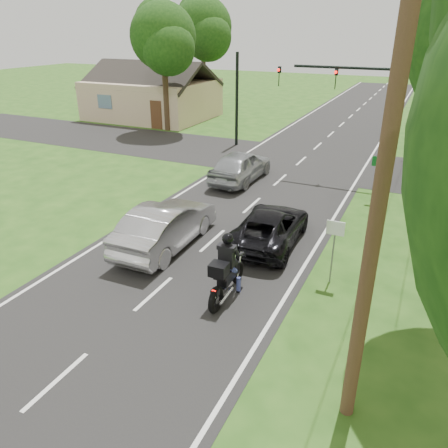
{
  "coord_description": "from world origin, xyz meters",
  "views": [
    {
      "loc": [
        6.76,
        -9.26,
        7.44
      ],
      "look_at": [
        0.96,
        3.0,
        1.3
      ],
      "focal_mm": 35.0,
      "sensor_mm": 36.0,
      "label": 1
    }
  ],
  "objects_px": {
    "sign_green": "(377,168)",
    "traffic_signal": "(361,99)",
    "sign_white": "(335,237)",
    "silver_sedan": "(166,225)",
    "utility_pole_near": "(382,184)",
    "silver_suv": "(241,166)",
    "motorcycle_rider": "(226,273)",
    "utility_pole_far": "(432,69)",
    "dark_suv": "(270,227)"
  },
  "relations": [
    {
      "from": "sign_white",
      "to": "motorcycle_rider",
      "type": "bearing_deg",
      "value": -140.25
    },
    {
      "from": "silver_sedan",
      "to": "sign_green",
      "type": "height_order",
      "value": "sign_green"
    },
    {
      "from": "utility_pole_far",
      "to": "silver_sedan",
      "type": "bearing_deg",
      "value": -111.55
    },
    {
      "from": "utility_pole_near",
      "to": "utility_pole_far",
      "type": "bearing_deg",
      "value": 90.0
    },
    {
      "from": "silver_sedan",
      "to": "utility_pole_far",
      "type": "bearing_deg",
      "value": -113.11
    },
    {
      "from": "sign_white",
      "to": "sign_green",
      "type": "xyz_separation_m",
      "value": [
        0.2,
        8.0,
        0.0
      ]
    },
    {
      "from": "traffic_signal",
      "to": "sign_white",
      "type": "relative_size",
      "value": 3.0
    },
    {
      "from": "traffic_signal",
      "to": "sign_white",
      "type": "bearing_deg",
      "value": -82.95
    },
    {
      "from": "sign_white",
      "to": "sign_green",
      "type": "distance_m",
      "value": 8.0
    },
    {
      "from": "silver_sedan",
      "to": "traffic_signal",
      "type": "relative_size",
      "value": 0.79
    },
    {
      "from": "motorcycle_rider",
      "to": "traffic_signal",
      "type": "distance_m",
      "value": 13.67
    },
    {
      "from": "dark_suv",
      "to": "sign_white",
      "type": "distance_m",
      "value": 3.38
    },
    {
      "from": "motorcycle_rider",
      "to": "silver_suv",
      "type": "xyz_separation_m",
      "value": [
        -3.95,
        10.21,
        -0.0
      ]
    },
    {
      "from": "sign_white",
      "to": "silver_sedan",
      "type": "bearing_deg",
      "value": -179.24
    },
    {
      "from": "motorcycle_rider",
      "to": "dark_suv",
      "type": "xyz_separation_m",
      "value": [
        -0.07,
        3.99,
        -0.16
      ]
    },
    {
      "from": "silver_suv",
      "to": "utility_pole_far",
      "type": "xyz_separation_m",
      "value": [
        8.07,
        11.0,
        4.26
      ]
    },
    {
      "from": "utility_pole_far",
      "to": "utility_pole_near",
      "type": "bearing_deg",
      "value": -90.0
    },
    {
      "from": "silver_suv",
      "to": "sign_green",
      "type": "relative_size",
      "value": 2.25
    },
    {
      "from": "motorcycle_rider",
      "to": "traffic_signal",
      "type": "xyz_separation_m",
      "value": [
        1.26,
        13.2,
        3.31
      ]
    },
    {
      "from": "silver_sedan",
      "to": "sign_white",
      "type": "bearing_deg",
      "value": 179.19
    },
    {
      "from": "silver_sedan",
      "to": "utility_pole_near",
      "type": "bearing_deg",
      "value": 145.42
    },
    {
      "from": "silver_sedan",
      "to": "traffic_signal",
      "type": "bearing_deg",
      "value": -114.43
    },
    {
      "from": "traffic_signal",
      "to": "utility_pole_near",
      "type": "xyz_separation_m",
      "value": [
        2.86,
        -16.0,
        0.95
      ]
    },
    {
      "from": "traffic_signal",
      "to": "dark_suv",
      "type": "bearing_deg",
      "value": -98.24
    },
    {
      "from": "motorcycle_rider",
      "to": "silver_suv",
      "type": "relative_size",
      "value": 0.51
    },
    {
      "from": "silver_suv",
      "to": "traffic_signal",
      "type": "xyz_separation_m",
      "value": [
        5.21,
        2.99,
        3.31
      ]
    },
    {
      "from": "traffic_signal",
      "to": "utility_pole_near",
      "type": "distance_m",
      "value": 16.28
    },
    {
      "from": "dark_suv",
      "to": "utility_pole_far",
      "type": "bearing_deg",
      "value": -106.78
    },
    {
      "from": "silver_suv",
      "to": "motorcycle_rider",
      "type": "bearing_deg",
      "value": 112.1
    },
    {
      "from": "silver_sedan",
      "to": "sign_white",
      "type": "height_order",
      "value": "sign_white"
    },
    {
      "from": "utility_pole_near",
      "to": "sign_green",
      "type": "height_order",
      "value": "utility_pole_near"
    },
    {
      "from": "silver_suv",
      "to": "traffic_signal",
      "type": "height_order",
      "value": "traffic_signal"
    },
    {
      "from": "traffic_signal",
      "to": "sign_green",
      "type": "xyz_separation_m",
      "value": [
        1.56,
        -3.02,
        -2.54
      ]
    },
    {
      "from": "sign_green",
      "to": "traffic_signal",
      "type": "bearing_deg",
      "value": 117.38
    },
    {
      "from": "traffic_signal",
      "to": "utility_pole_far",
      "type": "relative_size",
      "value": 0.64
    },
    {
      "from": "motorcycle_rider",
      "to": "sign_white",
      "type": "bearing_deg",
      "value": 37.8
    },
    {
      "from": "silver_sedan",
      "to": "motorcycle_rider",
      "type": "bearing_deg",
      "value": 146.8
    },
    {
      "from": "silver_suv",
      "to": "utility_pole_far",
      "type": "distance_m",
      "value": 14.29
    },
    {
      "from": "dark_suv",
      "to": "sign_white",
      "type": "relative_size",
      "value": 2.21
    },
    {
      "from": "motorcycle_rider",
      "to": "dark_suv",
      "type": "distance_m",
      "value": 4.0
    },
    {
      "from": "motorcycle_rider",
      "to": "traffic_signal",
      "type": "height_order",
      "value": "traffic_signal"
    },
    {
      "from": "motorcycle_rider",
      "to": "sign_white",
      "type": "relative_size",
      "value": 1.15
    },
    {
      "from": "motorcycle_rider",
      "to": "dark_suv",
      "type": "bearing_deg",
      "value": 89.05
    },
    {
      "from": "motorcycle_rider",
      "to": "silver_suv",
      "type": "distance_m",
      "value": 10.94
    },
    {
      "from": "silver_sedan",
      "to": "silver_suv",
      "type": "bearing_deg",
      "value": -87.82
    },
    {
      "from": "silver_suv",
      "to": "dark_suv",
      "type": "bearing_deg",
      "value": 122.92
    },
    {
      "from": "sign_white",
      "to": "dark_suv",
      "type": "bearing_deg",
      "value": 146.13
    },
    {
      "from": "motorcycle_rider",
      "to": "silver_sedan",
      "type": "distance_m",
      "value": 4.01
    },
    {
      "from": "dark_suv",
      "to": "sign_green",
      "type": "distance_m",
      "value": 6.9
    },
    {
      "from": "dark_suv",
      "to": "silver_suv",
      "type": "height_order",
      "value": "silver_suv"
    }
  ]
}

